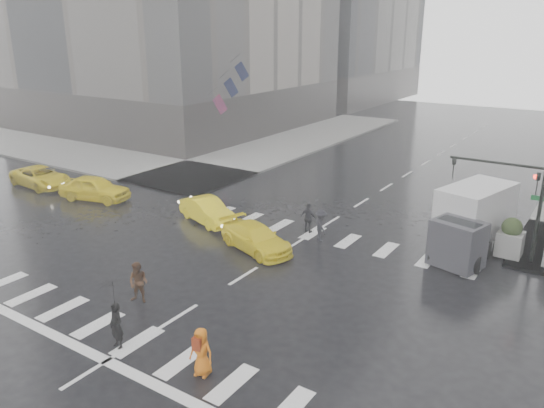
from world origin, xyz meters
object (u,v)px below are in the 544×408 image
Objects in this scene: taxi_mid at (208,211)px; box_truck at (471,219)px; traffic_signal_pole at (517,192)px; pedestrian_brown at (138,282)px; taxi_front at (95,188)px; pedestrian_orange at (201,352)px.

taxi_mid is 0.70× the size of box_truck.
traffic_signal_pole reaches higher than box_truck.
pedestrian_brown is 14.04m from taxi_front.
taxi_mid is at bearing -99.31° from taxi_front.
pedestrian_orange is 0.27× the size of box_truck.
pedestrian_orange is 14.73m from box_truck.
taxi_front is (-11.87, 7.51, -0.06)m from pedestrian_brown.
traffic_signal_pole reaches higher than pedestrian_brown.
pedestrian_orange is 0.39× the size of taxi_mid.
pedestrian_orange is at bearing -92.18° from box_truck.
box_truck reaches higher than taxi_front.
taxi_mid is at bearing 119.86° from pedestrian_orange.
box_truck is at bearing 34.22° from pedestrian_brown.
taxi_front is 8.36m from taxi_mid.
pedestrian_orange is 0.35× the size of taxi_front.
taxi_mid is at bearing -165.58° from traffic_signal_pole.
pedestrian_orange reaches higher than taxi_front.
taxi_front is at bearing -153.44° from box_truck.
traffic_signal_pole is 2.76× the size of pedestrian_brown.
pedestrian_brown is at bearing 147.31° from pedestrian_orange.
traffic_signal_pole reaches higher than taxi_mid.
pedestrian_orange is at bearing -121.43° from taxi_mid.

